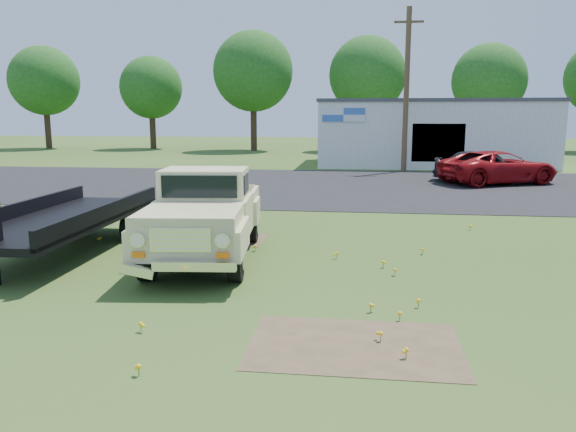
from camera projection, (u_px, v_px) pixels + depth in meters
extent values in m
plane|color=#2F4D19|center=(280.00, 281.00, 11.08)|extent=(140.00, 140.00, 0.00)
cube|color=black|center=(326.00, 186.00, 25.71)|extent=(90.00, 14.00, 0.02)
cube|color=#4E4129|center=(354.00, 346.00, 7.96)|extent=(3.00, 2.00, 0.01)
cube|color=#4E4129|center=(223.00, 239.00, 14.74)|extent=(2.20, 1.60, 0.01)
cube|color=silver|center=(430.00, 134.00, 36.31)|extent=(14.00, 8.00, 4.00)
cube|color=#3F3F44|center=(432.00, 101.00, 35.95)|extent=(14.20, 8.20, 0.20)
cube|color=black|center=(438.00, 143.00, 32.53)|extent=(3.00, 0.10, 2.20)
cube|color=silver|center=(343.00, 115.00, 32.84)|extent=(2.50, 0.08, 0.80)
cylinder|color=#4A3822|center=(406.00, 91.00, 31.24)|extent=(0.30, 0.30, 9.00)
cube|color=#4A3822|center=(409.00, 22.00, 30.58)|extent=(1.60, 0.12, 0.12)
cylinder|color=#382719|center=(48.00, 129.00, 53.29)|extent=(0.56, 0.56, 3.60)
sphere|color=#1C4C15|center=(44.00, 81.00, 52.48)|extent=(6.40, 6.40, 6.40)
cylinder|color=#382719|center=(153.00, 131.00, 53.05)|extent=(0.56, 0.56, 3.24)
sphere|color=#1C4C15|center=(151.00, 87.00, 52.32)|extent=(5.76, 5.76, 5.76)
cylinder|color=#382719|center=(254.00, 128.00, 50.27)|extent=(0.56, 0.56, 3.96)
sphere|color=#1C4C15|center=(253.00, 71.00, 49.38)|extent=(7.04, 7.04, 7.04)
cylinder|color=#382719|center=(366.00, 129.00, 50.01)|extent=(0.56, 0.56, 3.78)
sphere|color=#1C4C15|center=(367.00, 75.00, 49.16)|extent=(6.72, 6.72, 6.72)
cylinder|color=#382719|center=(486.00, 132.00, 47.33)|extent=(0.56, 0.56, 3.42)
sphere|color=#1C4C15|center=(489.00, 80.00, 46.56)|extent=(6.08, 6.08, 6.08)
imported|color=maroon|center=(499.00, 168.00, 26.26)|extent=(6.08, 4.61, 1.54)
imported|color=black|center=(483.00, 166.00, 26.89)|extent=(4.92, 2.96, 1.57)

